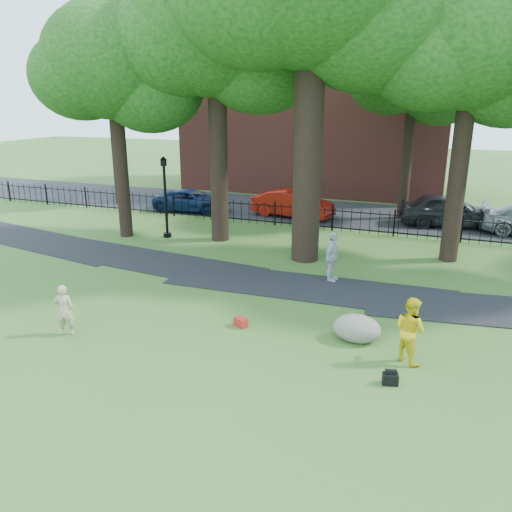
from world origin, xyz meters
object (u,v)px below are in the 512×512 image
at_px(boulder, 357,326).
at_px(red_sedan, 293,204).
at_px(man, 410,330).
at_px(woman, 65,310).
at_px(lamppost, 166,198).

distance_m(boulder, red_sedan, 14.87).
distance_m(man, red_sedan, 16.12).
relative_size(woman, man, 0.86).
bearing_deg(red_sedan, man, -144.82).
height_order(boulder, red_sedan, red_sedan).
bearing_deg(lamppost, woman, -89.70).
xyz_separation_m(man, red_sedan, (-7.39, 14.32, -0.10)).
relative_size(man, boulder, 1.30).
bearing_deg(red_sedan, boulder, -148.40).
bearing_deg(boulder, woman, -161.28).
height_order(man, lamppost, lamppost).
distance_m(woman, lamppost, 10.39).
relative_size(man, red_sedan, 0.37).
xyz_separation_m(woman, boulder, (7.61, 2.58, -0.35)).
bearing_deg(boulder, man, -26.71).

